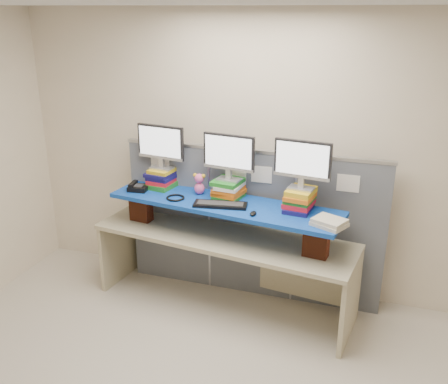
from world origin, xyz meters
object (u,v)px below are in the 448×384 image
(desk_phone, at_px, (138,187))
(keyboard, at_px, (220,205))
(desk, at_px, (224,249))
(blue_board, at_px, (224,204))
(monitor_center, at_px, (229,155))
(monitor_right, at_px, (302,162))
(monitor_left, at_px, (161,144))

(desk_phone, bearing_deg, keyboard, -15.78)
(desk, distance_m, blue_board, 0.46)
(blue_board, distance_m, desk_phone, 0.91)
(desk, height_order, monitor_center, monitor_center)
(monitor_center, xyz_separation_m, keyboard, (-0.01, -0.22, -0.41))
(keyboard, bearing_deg, monitor_right, 1.30)
(blue_board, xyz_separation_m, keyboard, (-0.00, -0.10, 0.03))
(monitor_center, xyz_separation_m, desk_phone, (-0.91, -0.08, -0.40))
(monitor_left, distance_m, monitor_right, 1.43)
(desk, height_order, monitor_left, monitor_left)
(blue_board, relative_size, keyboard, 4.36)
(desk, height_order, blue_board, blue_board)
(desk, xyz_separation_m, desk_phone, (-0.91, 0.04, 0.51))
(desk, relative_size, blue_board, 1.17)
(desk, bearing_deg, desk_phone, -175.19)
(desk, relative_size, monitor_left, 5.14)
(monitor_right, distance_m, keyboard, 0.83)
(monitor_center, height_order, keyboard, monitor_center)
(keyboard, bearing_deg, monitor_left, 147.00)
(monitor_center, bearing_deg, desk, -86.02)
(blue_board, height_order, keyboard, keyboard)
(monitor_left, relative_size, desk_phone, 2.48)
(monitor_right, xyz_separation_m, keyboard, (-0.70, -0.13, -0.43))
(blue_board, height_order, monitor_right, monitor_right)
(desk, xyz_separation_m, monitor_left, (-0.72, 0.21, 0.92))
(monitor_center, bearing_deg, monitor_left, -180.00)
(blue_board, xyz_separation_m, monitor_right, (0.70, 0.03, 0.47))
(desk, height_order, monitor_right, monitor_right)
(monitor_left, relative_size, monitor_center, 1.00)
(blue_board, bearing_deg, desk_phone, -175.19)
(desk, relative_size, desk_phone, 12.75)
(desk, distance_m, monitor_left, 1.19)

